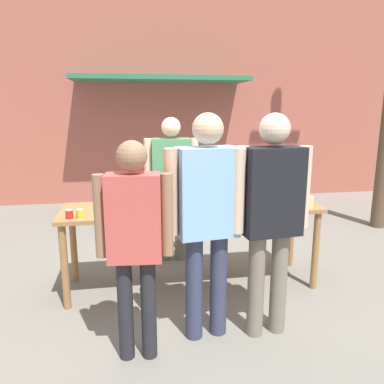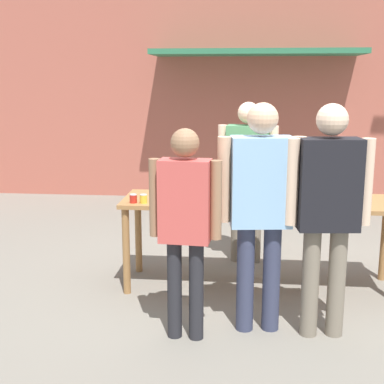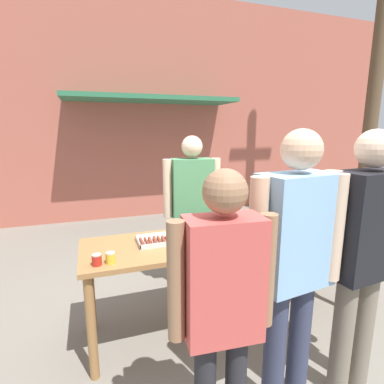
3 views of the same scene
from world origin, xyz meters
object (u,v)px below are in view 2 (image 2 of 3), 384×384
Objects in this scene: condiment_jar_mustard at (133,199)px; person_customer_with_cup at (328,202)px; person_customer_waiting_in_line at (261,199)px; food_tray_sausages at (192,195)px; food_tray_buns at (313,198)px; person_server_behind_table at (247,169)px; condiment_jar_ketchup at (143,199)px; person_customer_holding_hotdog at (185,216)px.

person_customer_with_cup is (1.66, -0.73, 0.17)m from condiment_jar_mustard.
condiment_jar_mustard is 1.35m from person_customer_waiting_in_line.
food_tray_sausages is 0.20× the size of person_customer_waiting_in_line.
condiment_jar_mustard is 0.05× the size of person_customer_with_cup.
food_tray_buns is 0.26× the size of person_server_behind_table.
condiment_jar_mustard is (-0.52, -0.30, 0.03)m from food_tray_sausages.
person_server_behind_table is at bearing 45.37° from condiment_jar_ketchup.
food_tray_sausages is 0.60m from condiment_jar_mustard.
person_server_behind_table is at bearing 51.47° from food_tray_sausages.
condiment_jar_ketchup is 1.27m from person_customer_waiting_in_line.
person_server_behind_table is (-0.63, 0.68, 0.16)m from food_tray_buns.
food_tray_buns is at bearing -97.08° from person_customer_with_cup.
person_customer_holding_hotdog is (-0.48, -1.86, -0.06)m from person_server_behind_table.
food_tray_sausages is at bearing -82.08° from person_customer_holding_hotdog.
person_server_behind_table reaches higher than condiment_jar_ketchup.
person_customer_holding_hotdog is (0.49, -0.88, 0.08)m from condiment_jar_ketchup.
person_customer_with_cup is (-0.03, -1.03, 0.20)m from food_tray_buns.
person_customer_waiting_in_line is at bearing -156.04° from person_customer_holding_hotdog.
person_customer_waiting_in_line reaches higher than food_tray_buns.
food_tray_buns is (1.17, -0.00, 0.00)m from food_tray_sausages.
food_tray_buns is 0.25× the size of person_customer_waiting_in_line.
food_tray_buns is 5.51× the size of condiment_jar_mustard.
person_server_behind_table is 1.66m from person_customer_waiting_in_line.
person_customer_holding_hotdog reaches higher than condiment_jar_mustard.
person_customer_with_cup is (1.14, -1.03, 0.20)m from food_tray_sausages.
person_customer_holding_hotdog is at bearing -133.26° from food_tray_buns.
condiment_jar_ketchup is at bearing -169.45° from food_tray_buns.
condiment_jar_ketchup is 1.74m from person_customer_with_cup.
person_customer_waiting_in_line is at bearing -11.01° from person_customer_with_cup.
person_customer_holding_hotdog is at bearing 11.97° from person_customer_waiting_in_line.
person_customer_with_cup reaches higher than condiment_jar_ketchup.
person_customer_waiting_in_line reaches higher than person_customer_with_cup.
person_customer_with_cup reaches higher than food_tray_buns.
condiment_jar_ketchup is at bearing 2.05° from condiment_jar_mustard.
food_tray_buns is 5.51× the size of condiment_jar_ketchup.
person_server_behind_table is at bearing 132.74° from food_tray_buns.
food_tray_sausages is 0.20× the size of person_customer_with_cup.
condiment_jar_mustard reaches higher than food_tray_buns.
person_customer_waiting_in_line is at bearing -118.70° from food_tray_buns.
person_customer_with_cup reaches higher than person_customer_holding_hotdog.
person_customer_holding_hotdog is (0.58, -0.88, 0.08)m from condiment_jar_mustard.
condiment_jar_mustard is 0.05× the size of person_customer_waiting_in_line.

